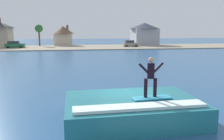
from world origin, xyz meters
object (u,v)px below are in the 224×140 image
Objects in this scene: tree_tall_bare at (39,29)px; surfboard at (152,98)px; wave_crest at (132,109)px; car_near_shore at (15,45)px; car_far_shore at (130,44)px; house_small_cottage at (63,35)px; house_gabled_white at (144,33)px; surfer at (151,75)px.

surfboard is at bearing -78.01° from tree_tall_bare.
surfboard reaches higher than wave_crest.
tree_tall_bare is (4.95, 7.63, 3.89)m from car_near_shore.
house_small_cottage is at bearing 153.94° from car_far_shore.
house_small_cottage is at bearing 8.21° from tree_tall_bare.
car_near_shore is 14.59m from house_small_cottage.
car_far_shore is at bearing 76.34° from surfboard.
tree_tall_bare is at bearing 162.33° from car_far_shore.
car_near_shore and car_far_shore have the same top height.
house_small_cottage is (-4.96, 58.63, 2.71)m from wave_crest.
tree_tall_bare is at bearing 177.68° from house_gabled_white.
house_gabled_white is (18.27, 56.90, 2.55)m from surfboard.
surfer is 0.28× the size of house_small_cottage.
wave_crest is 0.95× the size of house_small_cottage.
surfer is 59.41m from tree_tall_bare.
car_far_shore is (29.53, -0.20, -0.00)m from car_near_shore.
car_far_shore reaches higher than surfboard.
surfboard is 59.55m from tree_tall_bare.
car_near_shore is (-17.30, 50.51, -0.23)m from surfboard.
wave_crest is 1.10m from surfboard.
wave_crest is 51.52m from car_far_shore.
car_far_shore is 0.44× the size of house_gabled_white.
house_gabled_white reaches higher than surfer.
surfboard is 59.82m from house_gabled_white.
tree_tall_bare reaches higher than house_small_cottage.
car_far_shore is at bearing 76.26° from surfer.
car_near_shore is 9.89m from tree_tall_bare.
house_gabled_white is (18.32, 56.83, 1.51)m from surfer.
car_near_shore is 0.74× the size of tree_tall_bare.
car_far_shore is 0.63× the size of house_small_cottage.
tree_tall_bare is (-12.29, 58.07, 2.63)m from surfer.
house_gabled_white is at bearing 10.18° from car_near_shore.
car_near_shore is at bearing 108.88° from surfer.
house_gabled_white is 1.47× the size of tree_tall_bare.
surfer is (0.72, -0.39, 1.67)m from wave_crest.
tree_tall_bare reaches higher than wave_crest.
surfboard is at bearing -31.07° from wave_crest.
surfer is at bearing -78.05° from tree_tall_bare.
surfboard is at bearing -84.46° from house_small_cottage.
wave_crest is at bearing -108.64° from house_gabled_white.
car_far_shore is at bearing -132.52° from house_gabled_white.
car_near_shore is at bearing -169.82° from house_gabled_white.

